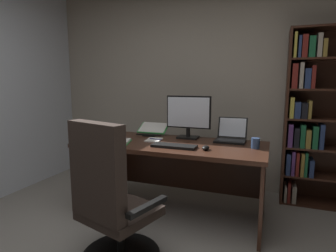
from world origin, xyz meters
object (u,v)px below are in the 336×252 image
laptop (231,136)px  pen (156,139)px  bookshelf (320,118)px  computer_mouse (206,148)px  office_chair (110,207)px  reading_stand_with_book (153,129)px  desk (173,160)px  coffee_mug (255,143)px  keyboard (174,146)px  notepad (154,140)px  open_binder (109,142)px  monitor (188,117)px

laptop → pen: size_ratio=2.18×
bookshelf → computer_mouse: 1.44m
office_chair → reading_stand_with_book: office_chair is taller
desk → office_chair: (-0.12, -1.02, -0.10)m
reading_stand_with_book → coffee_mug: reading_stand_with_book is taller
coffee_mug → keyboard: bearing=-163.1°
keyboard → coffee_mug: (0.71, 0.22, 0.04)m
desk → notepad: 0.29m
coffee_mug → desk: bearing=176.9°
open_binder → computer_mouse: bearing=-13.8°
reading_stand_with_book → open_binder: reading_stand_with_book is taller
coffee_mug → laptop: bearing=136.2°
keyboard → pen: 0.36m
bookshelf → reading_stand_with_book: bookshelf is taller
laptop → coffee_mug: size_ratio=3.13×
office_chair → keyboard: bearing=90.3°
coffee_mug → open_binder: bearing=-169.1°
pen → monitor: bearing=39.2°
office_chair → coffee_mug: office_chair is taller
pen → open_binder: bearing=-144.3°
office_chair → open_binder: (-0.45, 0.71, 0.31)m
open_binder → coffee_mug: coffee_mug is taller
keyboard → pen: (-0.28, 0.23, 0.00)m
computer_mouse → open_binder: (-0.97, -0.05, -0.01)m
keyboard → notepad: bearing=143.4°
reading_stand_with_book → pen: (0.16, -0.28, -0.05)m
bookshelf → coffee_mug: (-0.61, -0.78, -0.17)m
office_chair → computer_mouse: size_ratio=10.54×
reading_stand_with_book → coffee_mug: bearing=-14.2°
office_chair → coffee_mug: size_ratio=11.26×
computer_mouse → notepad: size_ratio=0.50×
keyboard → coffee_mug: 0.75m
monitor → pen: size_ratio=3.48×
desk → reading_stand_with_book: bearing=144.2°
keyboard → notepad: 0.38m
office_chair → reading_stand_with_book: 1.34m
open_binder → reading_stand_with_book: bearing=51.0°
monitor → notepad: bearing=-142.7°
desk → keyboard: bearing=-69.2°
desk → reading_stand_with_book: (-0.34, 0.25, 0.27)m
monitor → laptop: 0.49m
open_binder → notepad: bearing=20.5°
monitor → reading_stand_with_book: size_ratio=1.44×
open_binder → notepad: open_binder is taller
reading_stand_with_book → coffee_mug: (1.15, -0.29, -0.02)m
desk → notepad: (-0.21, -0.03, 0.20)m
laptop → notepad: 0.80m
keyboard → bookshelf: bearing=36.8°
computer_mouse → reading_stand_with_book: size_ratio=0.31×
monitor → pen: bearing=-140.8°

